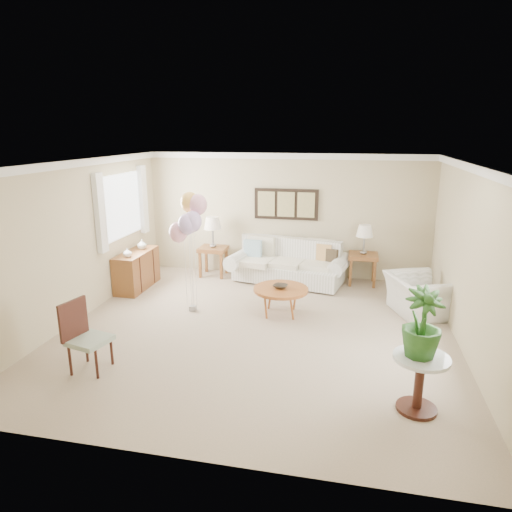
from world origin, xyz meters
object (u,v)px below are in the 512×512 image
(accent_chair, at_px, (84,335))
(sofa, at_px, (289,266))
(coffee_table, at_px, (281,290))
(armchair, at_px, (418,295))
(balloon_cluster, at_px, (189,218))

(accent_chair, bearing_deg, sofa, 63.15)
(sofa, bearing_deg, coffee_table, -86.48)
(armchair, relative_size, balloon_cluster, 0.50)
(armchair, height_order, accent_chair, accent_chair)
(coffee_table, distance_m, armchair, 2.34)
(sofa, distance_m, armchair, 2.69)
(accent_chair, relative_size, balloon_cluster, 0.46)
(balloon_cluster, bearing_deg, accent_chair, -107.06)
(sofa, xyz_separation_m, coffee_table, (0.11, -1.75, 0.09))
(sofa, height_order, coffee_table, sofa)
(sofa, xyz_separation_m, armchair, (2.39, -1.24, -0.02))
(sofa, bearing_deg, armchair, -27.44)
(armchair, xyz_separation_m, balloon_cluster, (-3.81, -0.69, 1.32))
(balloon_cluster, bearing_deg, sofa, 53.71)
(armchair, bearing_deg, sofa, 42.10)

